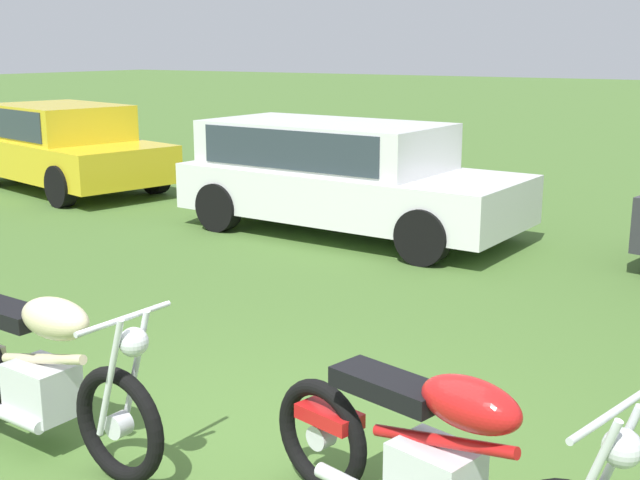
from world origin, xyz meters
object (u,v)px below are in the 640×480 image
motorcycle_cream (41,372)px  motorcycle_red (436,459)px  car_white (338,169)px  car_yellow (63,143)px

motorcycle_cream → motorcycle_red: size_ratio=0.99×
motorcycle_cream → car_white: car_white is taller
motorcycle_red → car_white: bearing=137.6°
car_yellow → car_white: same height
motorcycle_red → car_yellow: size_ratio=0.48×
motorcycle_cream → car_white: 6.28m
motorcycle_red → motorcycle_cream: bearing=-160.0°
motorcycle_red → car_white: (-4.05, 5.74, 0.36)m
motorcycle_red → car_yellow: (-9.67, 6.04, 0.32)m
motorcycle_cream → car_white: size_ratio=0.46×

